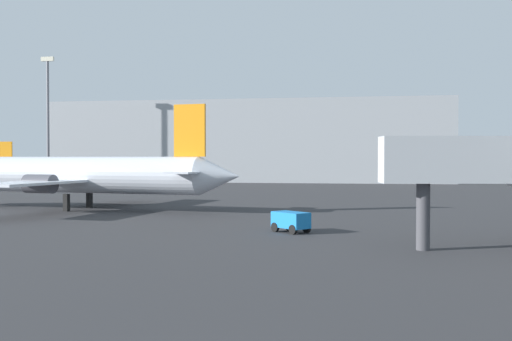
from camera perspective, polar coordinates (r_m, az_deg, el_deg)
name	(u,v)px	position (r m, az deg, el deg)	size (l,w,h in m)	color
airplane_on_taxiway	(68,175)	(57.45, -17.56, -0.40)	(34.13, 23.33, 9.34)	silver
airplane_far_left	(48,170)	(100.44, -19.26, 0.06)	(21.90, 16.86, 7.36)	#B2BCCC
baggage_cart	(291,220)	(38.07, 3.35, -4.80)	(2.66, 2.56, 1.30)	#1972BF
light_mast_left	(48,113)	(116.35, -19.31, 5.20)	(2.40, 0.50, 23.28)	slate
terminal_building	(252,142)	(125.35, -0.35, 2.70)	(78.96, 25.86, 15.94)	#999EA3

